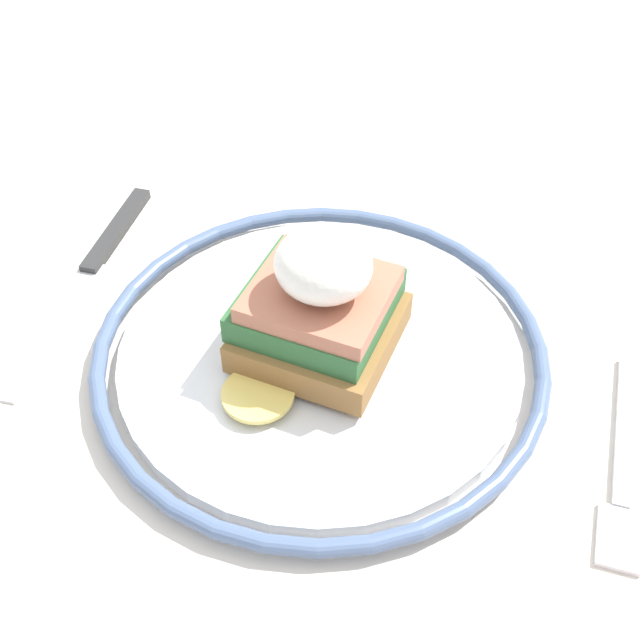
{
  "coord_description": "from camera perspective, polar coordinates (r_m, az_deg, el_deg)",
  "views": [
    {
      "loc": [
        -0.11,
        0.33,
        1.11
      ],
      "look_at": [
        0.02,
        0.03,
        0.78
      ],
      "focal_mm": 45.0,
      "sensor_mm": 36.0,
      "label": 1
    }
  ],
  "objects": [
    {
      "name": "plate",
      "position": [
        0.49,
        0.0,
        -2.27
      ],
      "size": [
        0.28,
        0.28,
        0.02
      ],
      "color": "silver",
      "rests_on": "dining_table"
    },
    {
      "name": "fork",
      "position": [
        0.47,
        20.68,
        -9.69
      ],
      "size": [
        0.03,
        0.14,
        0.0
      ],
      "color": "silver",
      "rests_on": "dining_table"
    },
    {
      "name": "sandwich",
      "position": [
        0.46,
        -0.06,
        1.1
      ],
      "size": [
        0.09,
        0.12,
        0.09
      ],
      "color": "olive",
      "rests_on": "plate"
    },
    {
      "name": "knife",
      "position": [
        0.57,
        -15.9,
        3.67
      ],
      "size": [
        0.05,
        0.21,
        0.01
      ],
      "color": "#2D2D2D",
      "rests_on": "dining_table"
    },
    {
      "name": "dining_table",
      "position": [
        0.6,
        2.33,
        -9.7
      ],
      "size": [
        0.94,
        0.74,
        0.74
      ],
      "color": "beige",
      "rests_on": "ground_plane"
    }
  ]
}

